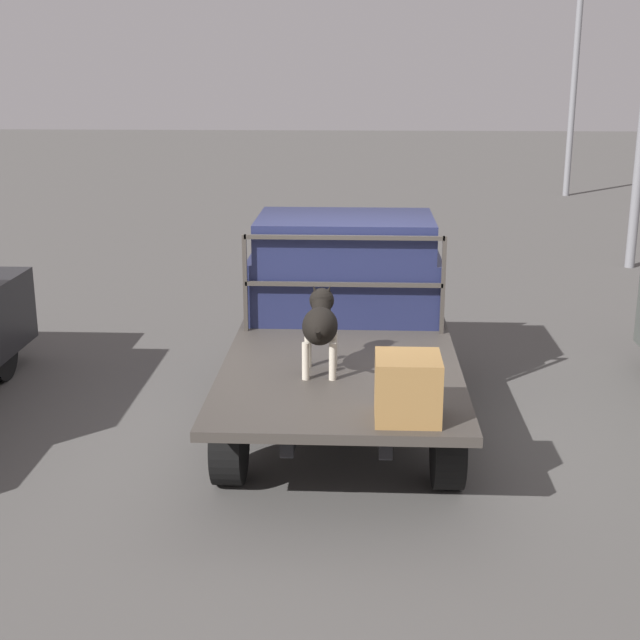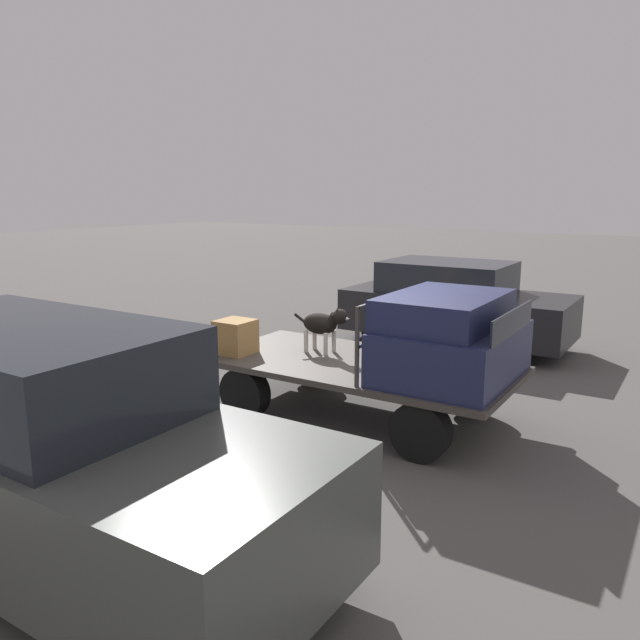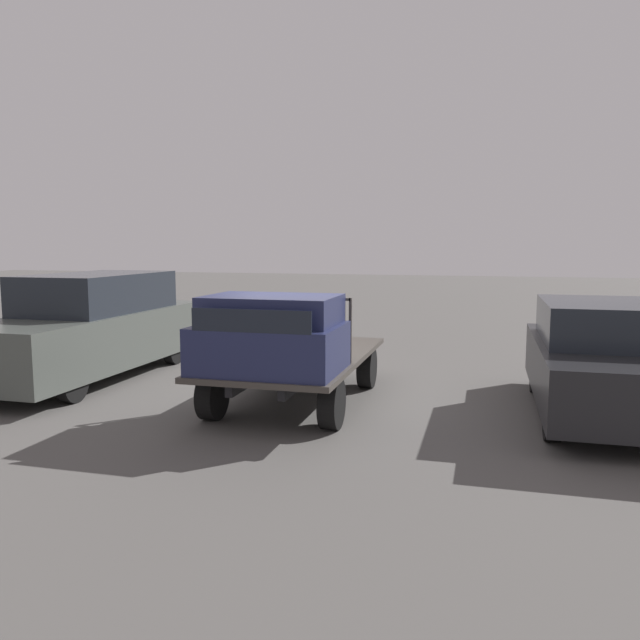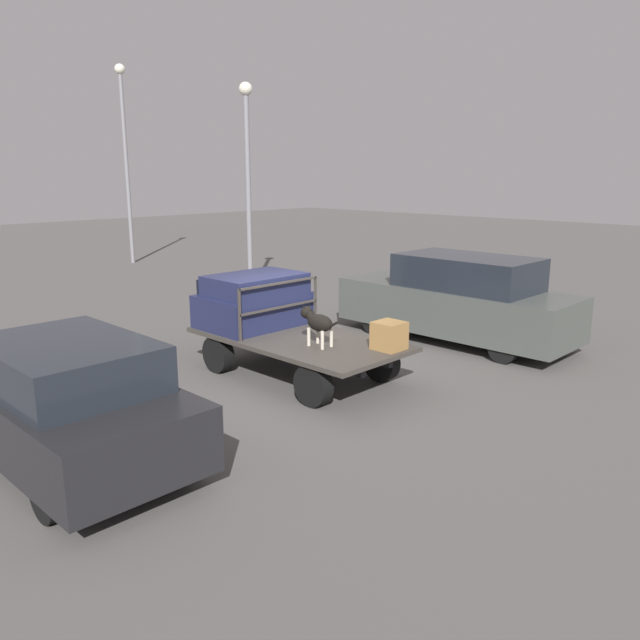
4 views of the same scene
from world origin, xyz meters
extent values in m
plane|color=#514F4C|center=(0.00, 0.00, 0.00)|extent=(80.00, 80.00, 0.00)
cylinder|color=black|center=(1.27, 0.87, 0.35)|extent=(0.70, 0.24, 0.70)
cylinder|color=black|center=(1.27, -0.87, 0.35)|extent=(0.70, 0.24, 0.70)
cylinder|color=black|center=(-1.27, 0.87, 0.35)|extent=(0.70, 0.24, 0.70)
cylinder|color=black|center=(-1.27, -0.87, 0.35)|extent=(0.70, 0.24, 0.70)
cube|color=black|center=(0.00, 0.36, 0.59)|extent=(3.76, 0.10, 0.18)
cube|color=black|center=(0.00, -0.36, 0.59)|extent=(3.76, 0.10, 0.18)
cube|color=#3D3833|center=(0.00, 0.00, 0.72)|extent=(4.08, 2.06, 0.08)
cube|color=#1E2347|center=(1.27, 0.00, 1.07)|extent=(1.44, 1.94, 0.63)
cube|color=#1E2347|center=(1.16, 0.00, 1.58)|extent=(1.22, 1.79, 0.39)
cube|color=black|center=(1.98, 0.00, 1.53)|extent=(0.02, 1.59, 0.29)
cube|color=#3D3833|center=(0.48, 0.95, 1.23)|extent=(0.04, 0.04, 0.95)
cube|color=#3D3833|center=(0.48, -0.95, 1.23)|extent=(0.04, 0.04, 0.95)
cube|color=#3D3833|center=(0.48, 0.00, 1.69)|extent=(0.04, 1.90, 0.04)
cube|color=#3D3833|center=(0.48, 0.00, 1.23)|extent=(0.04, 1.90, 0.04)
cylinder|color=beige|center=(-0.57, 0.28, 0.91)|extent=(0.06, 0.06, 0.32)
cylinder|color=beige|center=(-0.57, 0.06, 0.91)|extent=(0.06, 0.06, 0.32)
cylinder|color=beige|center=(-0.90, 0.28, 0.91)|extent=(0.06, 0.06, 0.32)
cylinder|color=beige|center=(-0.90, 0.06, 0.91)|extent=(0.06, 0.06, 0.32)
ellipsoid|color=black|center=(-0.73, 0.17, 1.17)|extent=(0.53, 0.30, 0.30)
sphere|color=beige|center=(-0.59, 0.17, 1.12)|extent=(0.13, 0.13, 0.13)
cylinder|color=black|center=(-0.51, 0.17, 1.25)|extent=(0.21, 0.16, 0.20)
sphere|color=black|center=(-0.41, 0.17, 1.30)|extent=(0.21, 0.21, 0.21)
cone|color=beige|center=(-0.31, 0.17, 1.29)|extent=(0.12, 0.12, 0.12)
cone|color=black|center=(-0.42, 0.23, 1.40)|extent=(0.06, 0.08, 0.10)
cone|color=black|center=(-0.42, 0.11, 1.40)|extent=(0.06, 0.08, 0.10)
cylinder|color=black|center=(-1.06, 0.17, 1.20)|extent=(0.23, 0.04, 0.15)
cube|color=olive|center=(-1.70, -0.52, 0.99)|extent=(0.48, 0.48, 0.48)
cylinder|color=black|center=(1.04, 3.69, 0.30)|extent=(0.60, 0.20, 0.60)
cylinder|color=black|center=(-1.64, 5.30, 0.30)|extent=(0.60, 0.20, 0.60)
cylinder|color=black|center=(-1.64, 3.69, 0.30)|extent=(0.60, 0.20, 0.60)
cube|color=black|center=(-0.30, 4.50, 0.66)|extent=(4.31, 1.89, 0.81)
cube|color=#1E232B|center=(-0.52, 4.50, 1.36)|extent=(2.37, 1.70, 0.59)
cylinder|color=black|center=(0.97, -3.40, 0.30)|extent=(0.60, 0.20, 0.60)
cylinder|color=black|center=(0.97, -5.00, 0.30)|extent=(0.60, 0.20, 0.60)
cylinder|color=black|center=(-2.32, -3.40, 0.30)|extent=(0.60, 0.20, 0.60)
cylinder|color=black|center=(-2.32, -5.00, 0.30)|extent=(0.60, 0.20, 0.60)
cube|color=#474C47|center=(-0.68, -4.20, 0.74)|extent=(5.31, 1.88, 0.97)
cube|color=#1E232B|center=(-0.94, -4.20, 1.58)|extent=(2.92, 1.69, 0.70)
cylinder|color=gray|center=(7.02, -4.67, 2.97)|extent=(0.16, 0.16, 5.94)
sphere|color=silver|center=(7.02, -4.67, 6.06)|extent=(0.40, 0.40, 0.40)
cylinder|color=gray|center=(15.70, -5.49, 3.74)|extent=(0.16, 0.16, 7.49)
sphere|color=silver|center=(15.70, -5.49, 7.61)|extent=(0.41, 0.41, 0.41)
camera|label=1|loc=(-7.83, -0.16, 3.25)|focal=50.00mm
camera|label=2|loc=(3.85, -7.07, 3.00)|focal=35.00mm
camera|label=3|loc=(9.20, 2.84, 2.49)|focal=35.00mm
camera|label=4|loc=(-7.99, 7.62, 3.69)|focal=35.00mm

